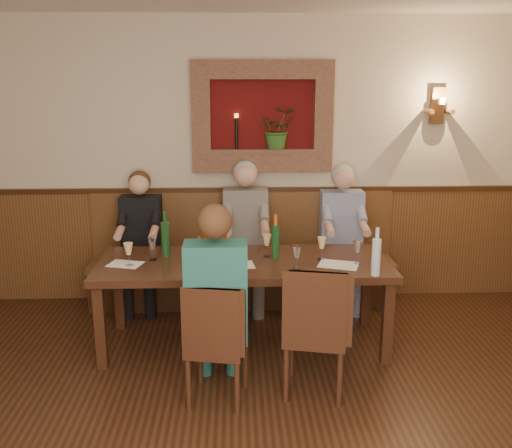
{
  "coord_description": "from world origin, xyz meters",
  "views": [
    {
      "loc": [
        -0.07,
        -2.63,
        2.22
      ],
      "look_at": [
        0.1,
        1.9,
        1.05
      ],
      "focal_mm": 40.0,
      "sensor_mm": 36.0,
      "label": 1
    }
  ],
  "objects_px": {
    "dining_table": "(244,269)",
    "person_chair_front": "(217,318)",
    "chair_near_left": "(217,365)",
    "person_bench_left": "(142,254)",
    "person_bench_mid": "(246,249)",
    "wine_bottle_green_a": "(276,241)",
    "chair_near_right": "(315,356)",
    "bench": "(243,271)",
    "person_bench_right": "(342,249)",
    "spittoon_bucket": "(214,246)",
    "water_bottle": "(376,256)",
    "wine_bottle_green_b": "(165,238)"
  },
  "relations": [
    {
      "from": "chair_near_right",
      "to": "person_bench_right",
      "type": "height_order",
      "value": "person_bench_right"
    },
    {
      "from": "person_bench_right",
      "to": "wine_bottle_green_b",
      "type": "xyz_separation_m",
      "value": [
        -1.63,
        -0.68,
        0.32
      ]
    },
    {
      "from": "person_bench_left",
      "to": "water_bottle",
      "type": "distance_m",
      "value": 2.36
    },
    {
      "from": "person_chair_front",
      "to": "water_bottle",
      "type": "distance_m",
      "value": 1.3
    },
    {
      "from": "person_chair_front",
      "to": "wine_bottle_green_a",
      "type": "bearing_deg",
      "value": 61.1
    },
    {
      "from": "dining_table",
      "to": "person_bench_right",
      "type": "xyz_separation_m",
      "value": [
        0.97,
        0.84,
        -0.09
      ]
    },
    {
      "from": "dining_table",
      "to": "water_bottle",
      "type": "distance_m",
      "value": 1.09
    },
    {
      "from": "dining_table",
      "to": "wine_bottle_green_b",
      "type": "relative_size",
      "value": 6.29
    },
    {
      "from": "chair_near_right",
      "to": "person_bench_left",
      "type": "height_order",
      "value": "person_bench_left"
    },
    {
      "from": "person_bench_mid",
      "to": "person_bench_left",
      "type": "bearing_deg",
      "value": 179.83
    },
    {
      "from": "chair_near_right",
      "to": "wine_bottle_green_a",
      "type": "relative_size",
      "value": 2.63
    },
    {
      "from": "dining_table",
      "to": "person_chair_front",
      "type": "height_order",
      "value": "person_chair_front"
    },
    {
      "from": "bench",
      "to": "person_bench_left",
      "type": "distance_m",
      "value": 1.02
    },
    {
      "from": "chair_near_right",
      "to": "person_bench_left",
      "type": "distance_m",
      "value": 2.21
    },
    {
      "from": "person_bench_left",
      "to": "wine_bottle_green_a",
      "type": "relative_size",
      "value": 3.65
    },
    {
      "from": "wine_bottle_green_b",
      "to": "spittoon_bucket",
      "type": "bearing_deg",
      "value": -18.29
    },
    {
      "from": "chair_near_right",
      "to": "person_bench_mid",
      "type": "relative_size",
      "value": 0.68
    },
    {
      "from": "chair_near_left",
      "to": "water_bottle",
      "type": "distance_m",
      "value": 1.44
    },
    {
      "from": "person_bench_right",
      "to": "wine_bottle_green_a",
      "type": "xyz_separation_m",
      "value": [
        -0.71,
        -0.77,
        0.32
      ]
    },
    {
      "from": "dining_table",
      "to": "chair_near_left",
      "type": "relative_size",
      "value": 2.69
    },
    {
      "from": "chair_near_right",
      "to": "person_chair_front",
      "type": "relative_size",
      "value": 0.69
    },
    {
      "from": "dining_table",
      "to": "person_bench_left",
      "type": "height_order",
      "value": "person_bench_left"
    },
    {
      "from": "person_bench_left",
      "to": "water_bottle",
      "type": "bearing_deg",
      "value": -31.73
    },
    {
      "from": "person_bench_left",
      "to": "chair_near_left",
      "type": "bearing_deg",
      "value": -65.29
    },
    {
      "from": "person_bench_mid",
      "to": "wine_bottle_green_a",
      "type": "height_order",
      "value": "person_bench_mid"
    },
    {
      "from": "bench",
      "to": "person_bench_mid",
      "type": "relative_size",
      "value": 2.07
    },
    {
      "from": "dining_table",
      "to": "chair_near_right",
      "type": "xyz_separation_m",
      "value": [
        0.49,
        -0.78,
        -0.39
      ]
    },
    {
      "from": "person_bench_right",
      "to": "wine_bottle_green_b",
      "type": "bearing_deg",
      "value": -157.38
    },
    {
      "from": "chair_near_right",
      "to": "wine_bottle_green_a",
      "type": "height_order",
      "value": "wine_bottle_green_a"
    },
    {
      "from": "chair_near_right",
      "to": "person_bench_mid",
      "type": "bearing_deg",
      "value": 117.78
    },
    {
      "from": "person_chair_front",
      "to": "person_bench_left",
      "type": "bearing_deg",
      "value": 115.74
    },
    {
      "from": "water_bottle",
      "to": "person_bench_mid",
      "type": "bearing_deg",
      "value": 128.39
    },
    {
      "from": "person_bench_right",
      "to": "wine_bottle_green_b",
      "type": "distance_m",
      "value": 1.8
    },
    {
      "from": "bench",
      "to": "person_bench_right",
      "type": "relative_size",
      "value": 2.13
    },
    {
      "from": "chair_near_right",
      "to": "person_bench_left",
      "type": "xyz_separation_m",
      "value": [
        -1.47,
        1.62,
        0.27
      ]
    },
    {
      "from": "dining_table",
      "to": "person_bench_mid",
      "type": "xyz_separation_m",
      "value": [
        0.03,
        0.84,
        -0.07
      ]
    },
    {
      "from": "dining_table",
      "to": "bench",
      "type": "distance_m",
      "value": 1.01
    },
    {
      "from": "chair_near_right",
      "to": "wine_bottle_green_a",
      "type": "xyz_separation_m",
      "value": [
        -0.23,
        0.85,
        0.62
      ]
    },
    {
      "from": "chair_near_left",
      "to": "person_bench_right",
      "type": "xyz_separation_m",
      "value": [
        1.18,
        1.69,
        0.32
      ]
    },
    {
      "from": "person_bench_left",
      "to": "person_bench_mid",
      "type": "xyz_separation_m",
      "value": [
        1.01,
        -0.0,
        0.04
      ]
    },
    {
      "from": "bench",
      "to": "person_bench_right",
      "type": "bearing_deg",
      "value": -6.17
    },
    {
      "from": "bench",
      "to": "person_bench_left",
      "type": "bearing_deg",
      "value": -173.99
    },
    {
      "from": "person_bench_left",
      "to": "wine_bottle_green_a",
      "type": "distance_m",
      "value": 1.51
    },
    {
      "from": "person_bench_right",
      "to": "person_chair_front",
      "type": "relative_size",
      "value": 0.99
    },
    {
      "from": "person_bench_right",
      "to": "water_bottle",
      "type": "height_order",
      "value": "person_bench_right"
    },
    {
      "from": "chair_near_left",
      "to": "spittoon_bucket",
      "type": "xyz_separation_m",
      "value": [
        -0.04,
        0.87,
        0.61
      ]
    },
    {
      "from": "bench",
      "to": "chair_near_left",
      "type": "xyz_separation_m",
      "value": [
        -0.21,
        -1.79,
        -0.07
      ]
    },
    {
      "from": "spittoon_bucket",
      "to": "person_bench_right",
      "type": "bearing_deg",
      "value": 33.79
    },
    {
      "from": "wine_bottle_green_a",
      "to": "person_bench_right",
      "type": "bearing_deg",
      "value": 47.32
    },
    {
      "from": "spittoon_bucket",
      "to": "wine_bottle_green_a",
      "type": "distance_m",
      "value": 0.51
    }
  ]
}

